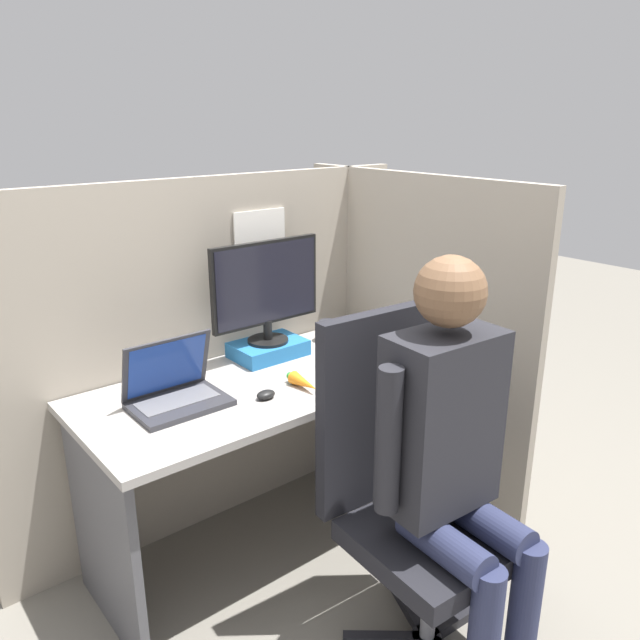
# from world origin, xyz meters

# --- Properties ---
(ground_plane) EXTENTS (12.00, 12.00, 0.00)m
(ground_plane) POSITION_xyz_m (0.00, 0.00, 0.00)
(ground_plane) COLOR slate
(cubicle_panel_back) EXTENTS (1.88, 0.05, 1.47)m
(cubicle_panel_back) POSITION_xyz_m (0.00, 0.67, 0.74)
(cubicle_panel_back) COLOR gray
(cubicle_panel_back) RESTS_ON ground
(cubicle_panel_right) EXTENTS (0.04, 1.27, 1.47)m
(cubicle_panel_right) POSITION_xyz_m (0.72, 0.26, 0.73)
(cubicle_panel_right) COLOR gray
(cubicle_panel_right) RESTS_ON ground
(desk) EXTENTS (1.38, 0.64, 0.74)m
(desk) POSITION_xyz_m (0.00, 0.32, 0.55)
(desk) COLOR #9E9993
(desk) RESTS_ON ground
(paper_box) EXTENTS (0.29, 0.20, 0.06)m
(paper_box) POSITION_xyz_m (0.15, 0.52, 0.77)
(paper_box) COLOR #236BAD
(paper_box) RESTS_ON desk
(monitor) EXTENTS (0.49, 0.17, 0.42)m
(monitor) POSITION_xyz_m (0.15, 0.52, 1.03)
(monitor) COLOR black
(monitor) RESTS_ON paper_box
(laptop) EXTENTS (0.32, 0.23, 0.23)m
(laptop) POSITION_xyz_m (-0.35, 0.34, 0.79)
(laptop) COLOR #2D2D33
(laptop) RESTS_ON desk
(mouse) EXTENTS (0.07, 0.05, 0.03)m
(mouse) POSITION_xyz_m (-0.09, 0.19, 0.76)
(mouse) COLOR black
(mouse) RESTS_ON desk
(stapler) EXTENTS (0.04, 0.14, 0.05)m
(stapler) POSITION_xyz_m (0.63, 0.38, 0.77)
(stapler) COLOR #2D2D33
(stapler) RESTS_ON desk
(carrot_toy) EXTENTS (0.05, 0.16, 0.05)m
(carrot_toy) POSITION_xyz_m (0.06, 0.16, 0.77)
(carrot_toy) COLOR orange
(carrot_toy) RESTS_ON desk
(office_chair) EXTENTS (0.53, 0.58, 1.11)m
(office_chair) POSITION_xyz_m (0.11, -0.31, 0.55)
(office_chair) COLOR black
(office_chair) RESTS_ON ground
(person) EXTENTS (0.48, 0.43, 1.33)m
(person) POSITION_xyz_m (0.12, -0.47, 0.77)
(person) COLOR #282D4C
(person) RESTS_ON ground
(coffee_mug) EXTENTS (0.08, 0.08, 0.09)m
(coffee_mug) POSITION_xyz_m (0.46, 0.50, 0.79)
(coffee_mug) COLOR #232328
(coffee_mug) RESTS_ON desk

